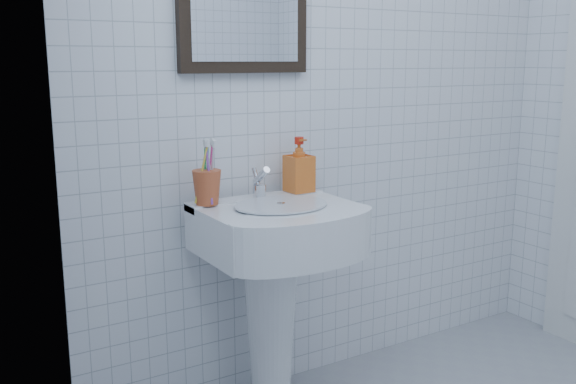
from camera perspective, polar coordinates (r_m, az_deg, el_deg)
wall_back at (r=2.58m, az=4.62°, el=10.83°), size 2.20×0.02×2.50m
wall_left at (r=0.98m, az=-6.29°, el=9.54°), size 0.02×2.40×2.50m
washbasin at (r=2.28m, az=-1.29°, el=-7.32°), size 0.53×0.38×0.81m
faucet at (r=2.29m, az=-2.54°, el=0.64°), size 0.05×0.11×0.12m
toothbrush_cup at (r=2.19m, az=-7.22°, el=0.41°), size 0.13×0.13×0.12m
soap_dispenser at (r=2.38m, az=0.98°, el=2.43°), size 0.09×0.10×0.20m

